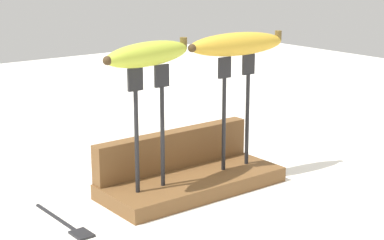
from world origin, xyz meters
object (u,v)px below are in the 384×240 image
object	(u,v)px
fork_stand_right	(236,102)
banana_raised_left	(148,54)
fork_stand_left	(149,117)
fork_fallen_near	(69,224)
banana_raised_right	(237,44)

from	to	relation	value
fork_stand_right	banana_raised_left	xyz separation A→B (m)	(-0.18, -0.00, 0.10)
fork_stand_left	fork_fallen_near	bearing A→B (deg)	-179.93
fork_stand_left	banana_raised_right	bearing A→B (deg)	0.00
fork_fallen_near	fork_stand_right	bearing A→B (deg)	0.03
fork_stand_left	banana_raised_left	distance (m)	0.10
banana_raised_left	fork_stand_left	bearing A→B (deg)	11.88
banana_raised_left	banana_raised_right	world-z (taller)	banana_raised_right
banana_raised_left	banana_raised_right	size ratio (longest dim) A/B	0.94
fork_stand_right	banana_raised_left	distance (m)	0.21
banana_raised_right	fork_fallen_near	world-z (taller)	banana_raised_right
banana_raised_left	fork_fallen_near	size ratio (longest dim) A/B	1.12
banana_raised_right	fork_fallen_near	size ratio (longest dim) A/B	1.19
fork_stand_left	fork_stand_right	world-z (taller)	same
banana_raised_right	fork_fallen_near	distance (m)	0.41
fork_fallen_near	banana_raised_left	bearing A→B (deg)	0.07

